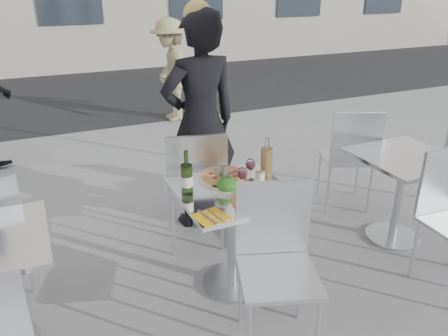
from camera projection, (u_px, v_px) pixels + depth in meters
name	position (u px, v px, depth m)	size (l,w,h in m)	color
ground	(233.00, 284.00, 3.15)	(80.00, 80.00, 0.00)	slate
street_asphalt	(92.00, 91.00, 8.59)	(24.00, 5.00, 0.00)	black
main_table	(233.00, 218.00, 2.93)	(0.72, 0.72, 0.75)	#B7BABF
side_table_right	(402.00, 180.00, 3.50)	(0.72, 0.72, 0.75)	#B7BABF
chair_far	(195.00, 181.00, 3.36)	(0.54, 0.56, 1.00)	silver
chair_near	(276.00, 252.00, 2.51)	(0.56, 0.57, 0.97)	silver
side_chair_rfar	(351.00, 152.00, 3.96)	(0.59, 0.60, 0.98)	silver
woman_diner	(200.00, 123.00, 3.63)	(0.67, 0.44, 1.83)	black
pedestrian_b	(171.00, 70.00, 6.58)	(0.99, 0.57, 1.53)	#92895E
pizza_near	(257.00, 199.00, 2.71)	(0.32, 0.32, 0.02)	#E6B759
pizza_far	(224.00, 176.00, 3.02)	(0.36, 0.36, 0.03)	white
salad_plate	(228.00, 185.00, 2.84)	(0.22, 0.22, 0.09)	white
wine_bottle	(187.00, 178.00, 2.76)	(0.07, 0.08, 0.29)	#395B22
carafe	(266.00, 162.00, 2.99)	(0.08, 0.08, 0.29)	tan
sugar_shaker	(260.00, 177.00, 2.92)	(0.06, 0.06, 0.11)	white
wineglass_white_a	(219.00, 172.00, 2.86)	(0.07, 0.07, 0.16)	white
wineglass_white_b	(225.00, 172.00, 2.85)	(0.07, 0.07, 0.16)	white
wineglass_red_a	(242.00, 174.00, 2.82)	(0.07, 0.07, 0.16)	white
wineglass_red_b	(250.00, 165.00, 2.96)	(0.07, 0.07, 0.16)	white
napkin_left	(211.00, 217.00, 2.52)	(0.21, 0.21, 0.01)	yellow
napkin_right	(282.00, 193.00, 2.81)	(0.21, 0.21, 0.01)	yellow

